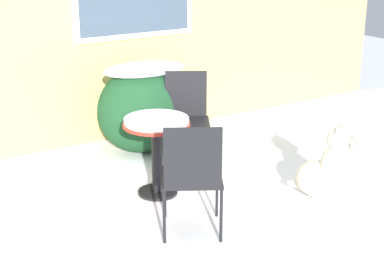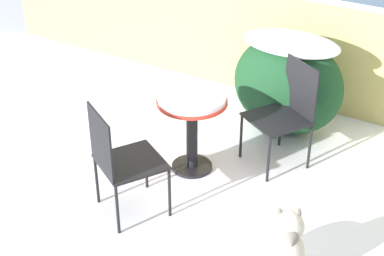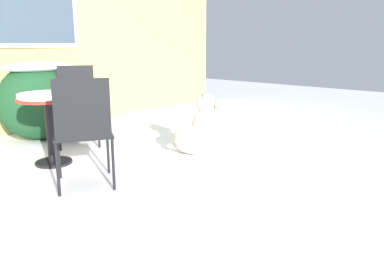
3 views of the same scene
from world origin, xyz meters
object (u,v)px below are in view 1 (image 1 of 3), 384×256
Objects in this scene: patio_chair_near_table at (186,115)px; patio_chair_far_side at (192,174)px; patio_table at (157,136)px; dog at (326,170)px.

patio_chair_near_table is 1.55m from patio_chair_far_side.
patio_table is 0.82m from patio_chair_near_table.
dog is (0.59, -1.40, -0.25)m from patio_chair_near_table.
patio_table is 1.54m from dog.
patio_table is 0.77× the size of patio_chair_near_table.
patio_chair_far_side is at bearing 146.43° from dog.
patio_table is at bearing 113.30° from dog.
patio_chair_near_table is (0.63, 0.52, -0.04)m from patio_table.
patio_chair_far_side is 1.40m from dog.
patio_table is 0.77× the size of patio_chair_far_side.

